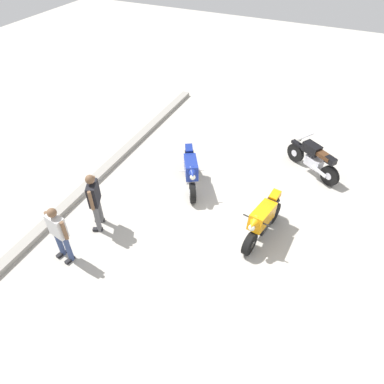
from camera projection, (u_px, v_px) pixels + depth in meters
name	position (u px, v px, depth m)	size (l,w,h in m)	color
ground_plane	(228.00, 235.00, 9.29)	(40.00, 40.00, 0.00)	#B7B2A8
curb_edge	(87.00, 186.00, 10.70)	(14.00, 0.30, 0.15)	#9C978F
motorcycle_blue_sportbike	(191.00, 171.00, 10.42)	(1.79, 1.14, 1.14)	black
motorcycle_black_cruiser	(313.00, 159.00, 11.00)	(1.24, 1.82, 1.09)	black
motorcycle_orange_sportbike	(263.00, 220.00, 8.90)	(1.96, 0.70, 1.14)	black
person_in_white_shirt	(58.00, 231.00, 8.14)	(0.37, 0.64, 1.64)	#384772
person_in_black_shirt	(95.00, 198.00, 8.88)	(0.64, 0.48, 1.75)	#59595B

